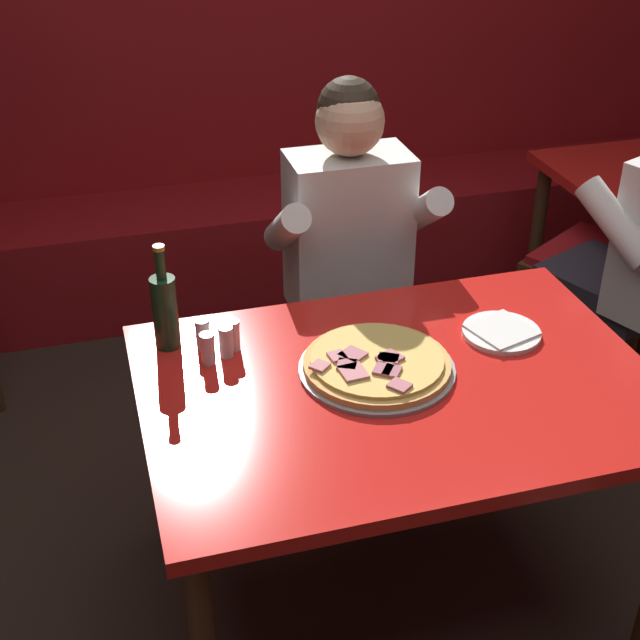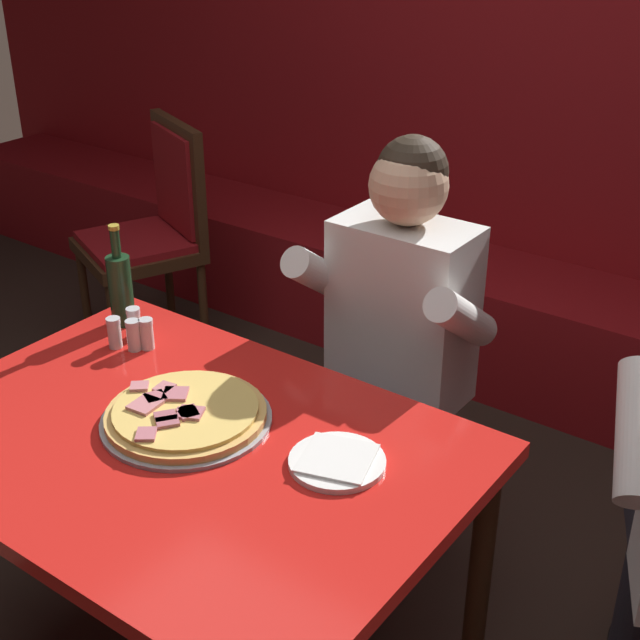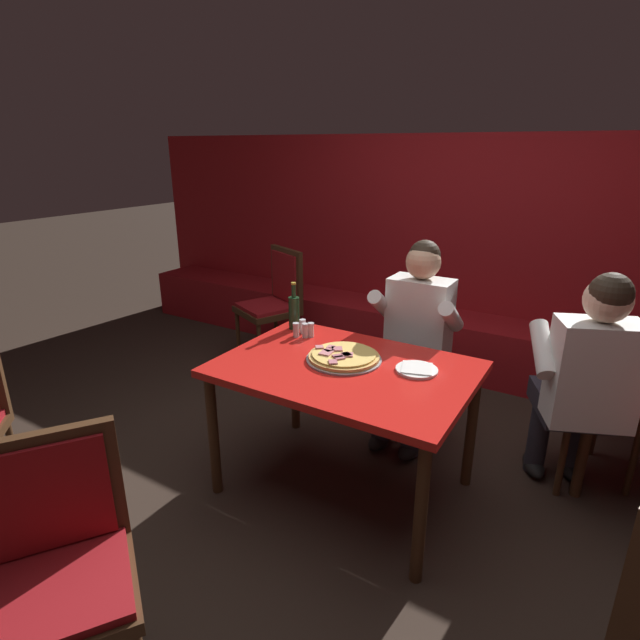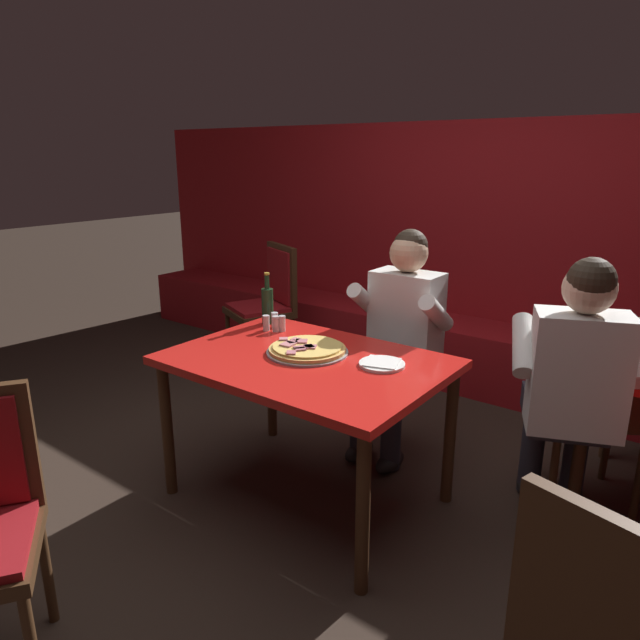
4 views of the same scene
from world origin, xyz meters
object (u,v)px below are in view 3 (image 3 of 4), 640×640
object	(u,v)px
dining_chair_far_right	(59,558)
dining_chair_near_right	(275,298)
main_dining_table	(345,380)
shaker_oregano	(296,331)
shaker_black_pepper	(311,331)
shaker_red_pepper_flakes	(305,331)
plate_white_paper	(417,369)
diner_seated_blue_shirt	(414,335)
beer_bottle	(294,312)
dining_chair_far_left	(600,389)
pizza	(344,357)
shaker_parmesan	(303,327)
diner_standing_companion	(584,380)

from	to	relation	value
dining_chair_far_right	dining_chair_near_right	size ratio (longest dim) A/B	0.95
main_dining_table	shaker_oregano	bearing A→B (deg)	154.72
shaker_black_pepper	shaker_red_pepper_flakes	distance (m)	0.03
shaker_black_pepper	shaker_oregano	size ratio (longest dim) A/B	1.00
plate_white_paper	diner_seated_blue_shirt	bearing A→B (deg)	112.40
beer_bottle	dining_chair_far_left	world-z (taller)	beer_bottle
plate_white_paper	pizza	bearing A→B (deg)	-169.47
shaker_red_pepper_flakes	dining_chair_far_right	xyz separation A→B (m)	(0.12, -1.64, -0.22)
shaker_red_pepper_flakes	shaker_black_pepper	bearing A→B (deg)	49.23
diner_seated_blue_shirt	shaker_parmesan	bearing A→B (deg)	-143.47
main_dining_table	diner_standing_companion	bearing A→B (deg)	26.81
shaker_oregano	dining_chair_near_right	bearing A→B (deg)	131.68
diner_standing_companion	pizza	bearing A→B (deg)	-156.54
shaker_oregano	dining_chair_far_right	bearing A→B (deg)	-84.00
plate_white_paper	shaker_oregano	world-z (taller)	shaker_oregano
shaker_oregano	diner_seated_blue_shirt	bearing A→B (deg)	41.09
plate_white_paper	diner_seated_blue_shirt	size ratio (longest dim) A/B	0.16
shaker_oregano	dining_chair_far_left	xyz separation A→B (m)	(1.57, 0.53, -0.19)
shaker_oregano	shaker_red_pepper_flakes	bearing A→B (deg)	21.25
diner_standing_companion	dining_chair_far_left	bearing A→B (deg)	69.94
pizza	beer_bottle	xyz separation A→B (m)	(-0.49, 0.26, 0.09)
shaker_parmesan	diner_standing_companion	size ratio (longest dim) A/B	0.07
main_dining_table	dining_chair_far_left	bearing A→B (deg)	33.11
pizza	beer_bottle	bearing A→B (deg)	151.82
main_dining_table	shaker_parmesan	world-z (taller)	shaker_parmesan
main_dining_table	dining_chair_near_right	distance (m)	1.78
shaker_parmesan	diner_seated_blue_shirt	world-z (taller)	diner_seated_blue_shirt
pizza	shaker_black_pepper	world-z (taller)	shaker_black_pepper
shaker_black_pepper	dining_chair_far_left	xyz separation A→B (m)	(1.50, 0.49, -0.19)
pizza	dining_chair_far_right	distance (m)	1.51
pizza	diner_seated_blue_shirt	world-z (taller)	diner_seated_blue_shirt
dining_chair_near_right	beer_bottle	bearing A→B (deg)	-47.92
plate_white_paper	shaker_parmesan	bearing A→B (deg)	168.98
shaker_parmesan	dining_chair_far_left	world-z (taller)	dining_chair_far_left
pizza	beer_bottle	distance (m)	0.56
pizza	plate_white_paper	size ratio (longest dim) A/B	1.88
shaker_black_pepper	dining_chair_near_right	distance (m)	1.35
beer_bottle	diner_seated_blue_shirt	bearing A→B (deg)	30.02
beer_bottle	dining_chair_near_right	xyz separation A→B (m)	(-0.79, 0.87, -0.27)
beer_bottle	shaker_parmesan	bearing A→B (deg)	-24.38
pizza	plate_white_paper	bearing A→B (deg)	10.53
plate_white_paper	beer_bottle	world-z (taller)	beer_bottle
main_dining_table	pizza	world-z (taller)	pizza
beer_bottle	shaker_oregano	bearing A→B (deg)	-51.62
shaker_oregano	plate_white_paper	bearing A→B (deg)	-5.90
pizza	shaker_oregano	size ratio (longest dim) A/B	4.60
dining_chair_far_right	dining_chair_far_left	bearing A→B (deg)	56.91
main_dining_table	diner_seated_blue_shirt	distance (m)	0.70
beer_bottle	diner_standing_companion	world-z (taller)	diner_standing_companion
dining_chair_far_right	dining_chair_near_right	world-z (taller)	dining_chair_near_right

